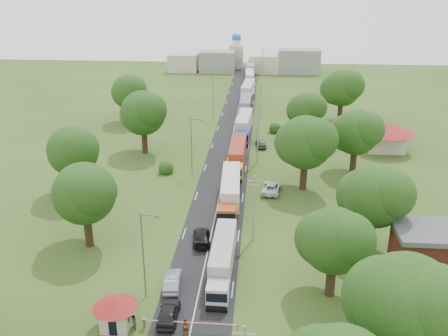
# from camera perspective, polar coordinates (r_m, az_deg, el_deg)

# --- Properties ---
(ground) EXTENTS (260.00, 260.00, 0.00)m
(ground) POSITION_cam_1_polar(r_m,az_deg,el_deg) (71.50, -0.97, -5.31)
(ground) COLOR #2D4416
(ground) RESTS_ON ground
(road) EXTENTS (8.00, 200.00, 0.04)m
(road) POSITION_cam_1_polar(r_m,az_deg,el_deg) (89.75, 0.27, 0.41)
(road) COLOR black
(road) RESTS_ON ground
(boom_barrier) EXTENTS (9.22, 0.35, 1.18)m
(boom_barrier) POSITION_cam_1_polar(r_m,az_deg,el_deg) (50.22, -5.48, -17.18)
(boom_barrier) COLOR slate
(boom_barrier) RESTS_ON ground
(guard_booth) EXTENTS (4.40, 4.40, 3.45)m
(guard_booth) POSITION_cam_1_polar(r_m,az_deg,el_deg) (50.68, -12.30, -15.42)
(guard_booth) COLOR #C1B4A0
(guard_booth) RESTS_ON ground
(info_sign) EXTENTS (0.12, 3.10, 4.10)m
(info_sign) POSITION_cam_1_polar(r_m,az_deg,el_deg) (102.78, 3.82, 4.88)
(info_sign) COLOR slate
(info_sign) RESTS_ON ground
(pole_1) EXTENTS (1.60, 0.24, 9.00)m
(pole_1) POSITION_cam_1_polar(r_m,az_deg,el_deg) (62.87, 3.40, -4.53)
(pole_1) COLOR gray
(pole_1) RESTS_ON ground
(pole_2) EXTENTS (1.60, 0.24, 9.00)m
(pole_2) POSITION_cam_1_polar(r_m,az_deg,el_deg) (88.91, 3.87, 3.36)
(pole_2) COLOR gray
(pole_2) RESTS_ON ground
(pole_3) EXTENTS (1.60, 0.24, 9.00)m
(pole_3) POSITION_cam_1_polar(r_m,az_deg,el_deg) (115.86, 4.12, 7.63)
(pole_3) COLOR gray
(pole_3) RESTS_ON ground
(pole_4) EXTENTS (1.60, 0.24, 9.00)m
(pole_4) POSITION_cam_1_polar(r_m,az_deg,el_deg) (143.22, 4.29, 10.28)
(pole_4) COLOR gray
(pole_4) RESTS_ON ground
(pole_5) EXTENTS (1.60, 0.24, 9.00)m
(pole_5) POSITION_cam_1_polar(r_m,az_deg,el_deg) (170.79, 4.40, 12.08)
(pole_5) COLOR gray
(pole_5) RESTS_ON ground
(lamp_0) EXTENTS (2.03, 0.22, 10.00)m
(lamp_0) POSITION_cam_1_polar(r_m,az_deg,el_deg) (52.36, -9.08, -9.41)
(lamp_0) COLOR slate
(lamp_0) RESTS_ON ground
(lamp_1) EXTENTS (2.03, 0.22, 10.00)m
(lamp_1) POSITION_cam_1_polar(r_m,az_deg,el_deg) (83.76, -3.64, 2.84)
(lamp_1) COLOR slate
(lamp_1) RESTS_ON ground
(lamp_2) EXTENTS (2.03, 0.22, 10.00)m
(lamp_2) POSITION_cam_1_polar(r_m,az_deg,el_deg) (117.22, -1.22, 8.28)
(lamp_2) COLOR slate
(lamp_2) RESTS_ON ground
(tree_1) EXTENTS (9.60, 9.60, 12.05)m
(tree_1) POSITION_cam_1_polar(r_m,az_deg,el_deg) (43.14, 20.01, -14.33)
(tree_1) COLOR #382616
(tree_1) RESTS_ON ground
(tree_2) EXTENTS (8.00, 8.00, 10.10)m
(tree_2) POSITION_cam_1_polar(r_m,az_deg,el_deg) (52.90, 12.45, -8.02)
(tree_2) COLOR #382616
(tree_2) RESTS_ON ground
(tree_3) EXTENTS (8.80, 8.80, 11.07)m
(tree_3) POSITION_cam_1_polar(r_m,az_deg,el_deg) (62.53, 16.84, -3.06)
(tree_3) COLOR #382616
(tree_3) RESTS_ON ground
(tree_4) EXTENTS (9.60, 9.60, 12.05)m
(tree_4) POSITION_cam_1_polar(r_m,az_deg,el_deg) (77.91, 9.30, 2.95)
(tree_4) COLOR #382616
(tree_4) RESTS_ON ground
(tree_5) EXTENTS (8.80, 8.80, 11.07)m
(tree_5) POSITION_cam_1_polar(r_m,az_deg,el_deg) (86.84, 14.84, 4.00)
(tree_5) COLOR #382616
(tree_5) RESTS_ON ground
(tree_6) EXTENTS (8.00, 8.00, 10.10)m
(tree_6) POSITION_cam_1_polar(r_m,az_deg,el_deg) (102.32, 9.40, 6.65)
(tree_6) COLOR #382616
(tree_6) RESTS_ON ground
(tree_7) EXTENTS (9.60, 9.60, 12.05)m
(tree_7) POSITION_cam_1_polar(r_m,az_deg,el_deg) (117.62, 13.32, 8.91)
(tree_7) COLOR #382616
(tree_7) RESTS_ON ground
(tree_10) EXTENTS (8.80, 8.80, 11.07)m
(tree_10) POSITION_cam_1_polar(r_m,az_deg,el_deg) (62.95, -15.65, -2.75)
(tree_10) COLOR #382616
(tree_10) RESTS_ON ground
(tree_11) EXTENTS (8.80, 8.80, 11.07)m
(tree_11) POSITION_cam_1_polar(r_m,az_deg,el_deg) (78.41, -16.85, 1.92)
(tree_11) COLOR #382616
(tree_11) RESTS_ON ground
(tree_12) EXTENTS (9.60, 9.60, 12.05)m
(tree_12) POSITION_cam_1_polar(r_m,az_deg,el_deg) (94.68, -9.24, 6.25)
(tree_12) COLOR #382616
(tree_12) RESTS_ON ground
(tree_13) EXTENTS (8.80, 8.80, 11.07)m
(tree_13) POSITION_cam_1_polar(r_m,az_deg,el_deg) (115.60, -10.82, 8.57)
(tree_13) COLOR #382616
(tree_13) RESTS_ON ground
(house_brick) EXTENTS (8.60, 6.60, 5.20)m
(house_brick) POSITION_cam_1_polar(r_m,az_deg,el_deg) (62.55, 22.57, -8.54)
(house_brick) COLOR maroon
(house_brick) RESTS_ON ground
(house_cream) EXTENTS (10.08, 10.08, 5.80)m
(house_cream) POSITION_cam_1_polar(r_m,az_deg,el_deg) (100.61, 18.07, 3.87)
(house_cream) COLOR #C1B4A0
(house_cream) RESTS_ON ground
(distant_town) EXTENTS (52.00, 8.00, 8.00)m
(distant_town) POSITION_cam_1_polar(r_m,az_deg,el_deg) (176.00, 2.80, 11.99)
(distant_town) COLOR gray
(distant_town) RESTS_ON ground
(church) EXTENTS (5.00, 5.00, 12.30)m
(church) POSITION_cam_1_polar(r_m,az_deg,el_deg) (183.82, 1.41, 13.01)
(church) COLOR #C1B4A0
(church) RESTS_ON ground
(truck_0) EXTENTS (2.45, 13.66, 3.78)m
(truck_0) POSITION_cam_1_polar(r_m,az_deg,el_deg) (57.24, -0.18, -10.36)
(truck_0) COLOR #B9B9B9
(truck_0) RESTS_ON ground
(truck_1) EXTENTS (3.16, 15.42, 4.26)m
(truck_1) POSITION_cam_1_polar(r_m,az_deg,el_deg) (73.07, 0.72, -2.74)
(truck_1) COLOR #B33F14
(truck_1) RESTS_ON ground
(truck_2) EXTENTS (2.64, 14.82, 4.11)m
(truck_2) POSITION_cam_1_polar(r_m,az_deg,el_deg) (87.82, 1.53, 1.44)
(truck_2) COLOR gold
(truck_2) RESTS_ON ground
(truck_3) EXTENTS (3.28, 15.57, 4.30)m
(truck_3) POSITION_cam_1_polar(r_m,az_deg,el_deg) (104.97, 2.27, 4.85)
(truck_3) COLOR #1A31A1
(truck_3) RESTS_ON ground
(truck_4) EXTENTS (2.71, 14.57, 4.04)m
(truck_4) POSITION_cam_1_polar(r_m,az_deg,el_deg) (121.48, 2.45, 7.08)
(truck_4) COLOR silver
(truck_4) RESTS_ON ground
(truck_5) EXTENTS (3.49, 15.78, 4.36)m
(truck_5) POSITION_cam_1_polar(r_m,az_deg,el_deg) (136.58, 2.74, 8.75)
(truck_5) COLOR red
(truck_5) RESTS_ON ground
(truck_6) EXTENTS (3.05, 14.55, 4.02)m
(truck_6) POSITION_cam_1_polar(r_m,az_deg,el_deg) (154.70, 2.93, 10.18)
(truck_6) COLOR #225C27
(truck_6) RESTS_ON ground
(truck_7) EXTENTS (2.60, 14.85, 4.12)m
(truck_7) POSITION_cam_1_polar(r_m,az_deg,el_deg) (170.15, 3.06, 11.22)
(truck_7) COLOR silver
(truck_7) RESTS_ON ground
(car_lane_front) EXTENTS (2.02, 4.84, 1.64)m
(car_lane_front) POSITION_cam_1_polar(r_m,az_deg,el_deg) (51.59, -6.35, -16.12)
(car_lane_front) COLOR black
(car_lane_front) RESTS_ON ground
(car_lane_mid) EXTENTS (2.08, 4.89, 1.57)m
(car_lane_mid) POSITION_cam_1_polar(r_m,az_deg,el_deg) (56.09, -5.93, -12.71)
(car_lane_mid) COLOR gray
(car_lane_mid) RESTS_ON ground
(car_lane_rear) EXTENTS (2.80, 5.52, 1.54)m
(car_lane_rear) POSITION_cam_1_polar(r_m,az_deg,el_deg) (64.21, -2.57, -7.86)
(car_lane_rear) COLOR black
(car_lane_rear) RESTS_ON ground
(car_verge_near) EXTENTS (3.27, 5.97, 1.58)m
(car_verge_near) POSITION_cam_1_polar(r_m,az_deg,el_deg) (78.49, 5.41, -2.24)
(car_verge_near) COLOR silver
(car_verge_near) RESTS_ON ground
(car_verge_far) EXTENTS (2.44, 4.90, 1.60)m
(car_verge_far) POSITION_cam_1_polar(r_m,az_deg,el_deg) (98.95, 4.25, 2.87)
(car_verge_far) COLOR #4F5156
(car_verge_far) RESTS_ON ground
(pedestrian_near) EXTENTS (0.70, 0.54, 1.72)m
(pedestrian_near) POSITION_cam_1_polar(r_m,az_deg,el_deg) (49.62, -4.41, -17.74)
(pedestrian_near) COLOR gray
(pedestrian_near) RESTS_ON ground
(pedestrian_booth) EXTENTS (0.94, 0.95, 1.55)m
(pedestrian_booth) POSITION_cam_1_polar(r_m,az_deg,el_deg) (50.93, -10.28, -17.01)
(pedestrian_booth) COLOR gray
(pedestrian_booth) RESTS_ON ground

